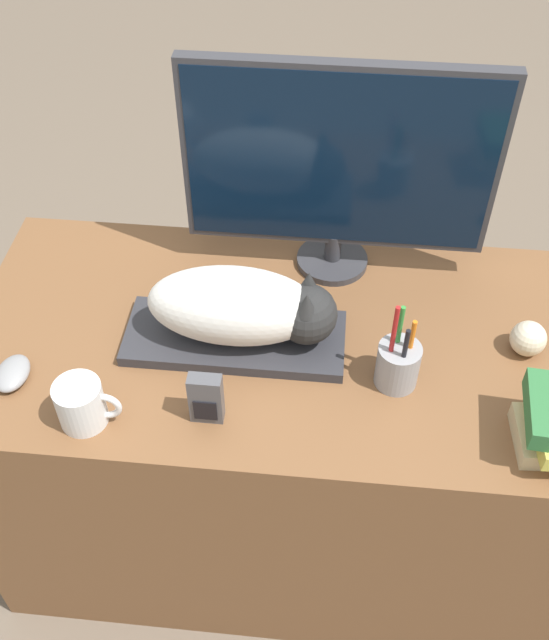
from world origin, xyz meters
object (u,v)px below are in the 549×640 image
Objects in this scene: monitor at (339,164)px; computer_mouse at (12,373)px; cat at (247,307)px; phone at (206,399)px; keyboard at (235,338)px; pen_cup at (398,364)px; coffee_mug at (82,404)px; baseball at (528,339)px.

monitor is 0.75m from computer_mouse.
cat is 3.95× the size of computer_mouse.
keyboard is at bearing 82.55° from phone.
keyboard is 2.15× the size of pen_cup.
monitor is 5.25× the size of coffee_mug.
keyboard is 0.09m from cat.
monitor reaches higher than coffee_mug.
coffee_mug is (0.16, -0.08, 0.03)m from computer_mouse.
phone reaches higher than coffee_mug.
monitor reaches higher than baseball.
keyboard is at bearing 18.30° from computer_mouse.
computer_mouse is 1.31× the size of baseball.
coffee_mug is at bearing -141.39° from cat.
coffee_mug reaches higher than computer_mouse.
keyboard is 0.40m from monitor.
keyboard is 0.19m from phone.
phone is (0.22, 0.03, 0.01)m from coffee_mug.
pen_cup is 2.88× the size of baseball.
keyboard is 4.71× the size of computer_mouse.
coffee_mug is at bearing -162.92° from baseball.
coffee_mug is 0.58m from pen_cup.
baseball is (0.26, 0.10, -0.02)m from pen_cup.
phone is (-0.21, -0.44, -0.21)m from monitor.
cat is 5.17× the size of baseball.
pen_cup is at bearing -67.27° from monitor.
keyboard is 0.70× the size of monitor.
computer_mouse is 0.39m from phone.
keyboard is at bearing -176.51° from baseball.
phone is at bearing 7.21° from coffee_mug.
phone is at bearing -160.64° from pen_cup.
pen_cup is 0.28m from baseball.
monitor is 6.76× the size of computer_mouse.
pen_cup reaches higher than cat.
phone is (-0.60, -0.22, 0.02)m from baseball.
cat is 3.07× the size of coffee_mug.
monitor reaches higher than pen_cup.
pen_cup is (0.29, -0.07, -0.05)m from cat.
keyboard is 6.17× the size of baseball.
monitor is 8.85× the size of baseball.
cat is 0.35m from coffee_mug.
monitor is at bearing 65.07° from phone.
baseball is 0.64× the size of phone.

